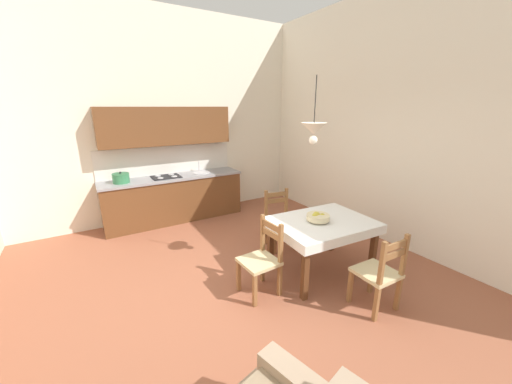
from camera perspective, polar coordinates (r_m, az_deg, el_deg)
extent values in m
cube|color=#99563D|center=(3.87, -3.49, -18.94)|extent=(6.15, 6.56, 0.10)
cube|color=silver|center=(6.02, -17.95, 13.77)|extent=(6.15, 0.12, 3.96)
cube|color=silver|center=(5.11, 26.12, 12.52)|extent=(0.12, 6.56, 3.96)
cube|color=brown|center=(5.93, -15.88, -1.38)|extent=(2.63, 0.60, 0.86)
cube|color=gray|center=(5.80, -16.20, 2.83)|extent=(2.66, 0.63, 0.04)
cube|color=silver|center=(6.03, -17.21, 6.13)|extent=(2.63, 0.01, 0.55)
cube|color=brown|center=(5.79, -17.37, 12.46)|extent=(2.42, 0.34, 0.70)
cube|color=black|center=(5.81, -14.84, -5.71)|extent=(2.59, 0.02, 0.09)
cylinder|color=silver|center=(5.98, -10.77, 3.75)|extent=(0.34, 0.34, 0.02)
cylinder|color=silver|center=(6.08, -11.30, 5.06)|extent=(0.02, 0.02, 0.22)
cube|color=black|center=(5.77, -17.50, 2.92)|extent=(0.52, 0.42, 0.01)
cylinder|color=silver|center=(5.64, -18.53, 2.65)|extent=(0.11, 0.11, 0.01)
cylinder|color=silver|center=(5.70, -16.00, 3.01)|extent=(0.11, 0.11, 0.01)
cylinder|color=silver|center=(5.83, -18.99, 3.05)|extent=(0.11, 0.11, 0.01)
cylinder|color=silver|center=(5.89, -16.53, 3.40)|extent=(0.11, 0.11, 0.01)
cylinder|color=#337A4C|center=(5.61, -25.33, 2.42)|extent=(0.28, 0.28, 0.15)
cylinder|color=#337A4C|center=(5.59, -25.43, 3.26)|extent=(0.29, 0.29, 0.02)
sphere|color=black|center=(5.59, -25.46, 3.51)|extent=(0.04, 0.04, 0.04)
cube|color=#56331C|center=(3.91, 13.11, -5.77)|extent=(1.30, 1.00, 0.02)
cube|color=#56331C|center=(3.49, 9.77, -15.44)|extent=(0.07, 0.07, 0.73)
cube|color=#56331C|center=(4.19, 22.34, -10.75)|extent=(0.07, 0.07, 0.73)
cube|color=#56331C|center=(4.06, 2.91, -10.26)|extent=(0.07, 0.07, 0.73)
cube|color=#56331C|center=(4.68, 14.93, -7.07)|extent=(0.07, 0.07, 0.73)
cube|color=white|center=(3.91, 13.13, -5.59)|extent=(1.36, 1.07, 0.00)
cube|color=white|center=(3.61, 18.11, -9.01)|extent=(1.29, 0.10, 0.12)
cube|color=white|center=(4.29, 8.86, -4.21)|extent=(1.29, 0.10, 0.12)
cube|color=white|center=(3.57, 4.98, -8.46)|extent=(0.07, 0.98, 0.12)
cube|color=white|center=(4.36, 19.64, -4.66)|extent=(0.07, 0.98, 0.12)
cube|color=#D1BC89|center=(3.51, 0.59, -13.68)|extent=(0.44, 0.44, 0.04)
cube|color=olive|center=(3.42, -0.24, -19.05)|extent=(0.05, 0.05, 0.41)
cube|color=olive|center=(3.68, -3.49, -16.30)|extent=(0.05, 0.05, 0.41)
cube|color=olive|center=(3.46, 4.86, -13.54)|extent=(0.05, 0.05, 0.93)
cube|color=olive|center=(3.71, 1.31, -11.26)|extent=(0.05, 0.05, 0.93)
cube|color=olive|center=(3.42, 3.11, -6.81)|extent=(0.04, 0.32, 0.07)
cube|color=olive|center=(3.46, 3.08, -8.41)|extent=(0.04, 0.32, 0.07)
cube|color=#D1BC89|center=(4.61, 4.94, -6.02)|extent=(0.49, 0.49, 0.04)
cube|color=olive|center=(4.63, 7.88, -9.05)|extent=(0.05, 0.05, 0.41)
cube|color=olive|center=(4.48, 3.77, -9.83)|extent=(0.05, 0.05, 0.41)
cube|color=olive|center=(4.82, 5.96, -4.56)|extent=(0.05, 0.05, 0.93)
cube|color=olive|center=(4.68, 2.00, -5.15)|extent=(0.05, 0.05, 0.93)
cube|color=olive|center=(4.62, 4.11, -0.48)|extent=(0.32, 0.08, 0.07)
cube|color=olive|center=(4.65, 4.08, -1.72)|extent=(0.32, 0.08, 0.07)
cube|color=#D1BC89|center=(3.57, 22.82, -14.60)|extent=(0.43, 0.43, 0.04)
cube|color=olive|center=(3.66, 18.28, -17.42)|extent=(0.05, 0.05, 0.41)
cube|color=olive|center=(3.90, 22.01, -15.54)|extent=(0.05, 0.05, 0.41)
cube|color=olive|center=(3.33, 23.39, -16.31)|extent=(0.05, 0.05, 0.93)
cube|color=olive|center=(3.60, 27.02, -14.25)|extent=(0.05, 0.05, 0.93)
cube|color=olive|center=(3.29, 26.11, -9.59)|extent=(0.32, 0.03, 0.07)
cube|color=olive|center=(3.33, 25.87, -11.23)|extent=(0.32, 0.03, 0.07)
cylinder|color=beige|center=(3.86, 12.23, -5.58)|extent=(0.17, 0.17, 0.02)
cylinder|color=beige|center=(3.85, 12.27, -4.93)|extent=(0.30, 0.30, 0.07)
sphere|color=gold|center=(3.82, 11.63, -4.90)|extent=(0.09, 0.09, 0.09)
sphere|color=gold|center=(3.87, 13.07, -4.75)|extent=(0.08, 0.08, 0.08)
sphere|color=gold|center=(3.86, 11.98, -4.59)|extent=(0.10, 0.10, 0.10)
cylinder|color=black|center=(3.62, 11.76, 17.42)|extent=(0.01, 0.01, 0.57)
cone|color=silver|center=(3.63, 11.45, 12.29)|extent=(0.32, 0.32, 0.14)
sphere|color=white|center=(3.64, 11.33, 10.10)|extent=(0.11, 0.11, 0.11)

